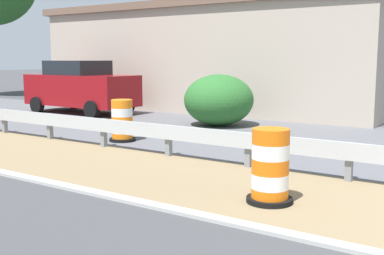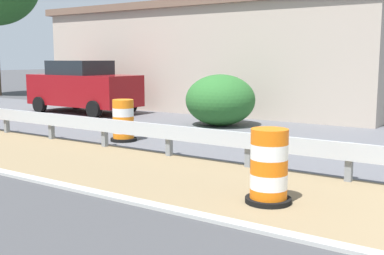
# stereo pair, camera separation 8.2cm
# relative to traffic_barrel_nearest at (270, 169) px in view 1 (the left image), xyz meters

# --- Properties ---
(traffic_barrel_nearest) EXTENTS (0.70, 0.70, 1.13)m
(traffic_barrel_nearest) POSITION_rel_traffic_barrel_nearest_xyz_m (0.00, 0.00, 0.00)
(traffic_barrel_nearest) COLOR orange
(traffic_barrel_nearest) RESTS_ON ground
(traffic_barrel_close) EXTENTS (0.69, 0.69, 1.10)m
(traffic_barrel_close) POSITION_rel_traffic_barrel_nearest_xyz_m (2.85, 5.57, -0.02)
(traffic_barrel_close) COLOR orange
(traffic_barrel_close) RESTS_ON ground
(car_trailing_near_lane) EXTENTS (2.16, 4.71, 2.08)m
(car_trailing_near_lane) POSITION_rel_traffic_barrel_nearest_xyz_m (6.90, 11.43, 0.53)
(car_trailing_near_lane) COLOR maroon
(car_trailing_near_lane) RESTS_ON ground
(roadside_shop_near) EXTENTS (8.36, 15.50, 4.44)m
(roadside_shop_near) POSITION_rel_traffic_barrel_nearest_xyz_m (12.89, 8.07, 1.72)
(roadside_shop_near) COLOR #AD9E8E
(roadside_shop_near) RESTS_ON ground
(bush_roadside) EXTENTS (2.26, 2.26, 1.66)m
(bush_roadside) POSITION_rel_traffic_barrel_nearest_xyz_m (6.83, 5.00, 0.32)
(bush_roadside) COLOR #286028
(bush_roadside) RESTS_ON ground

